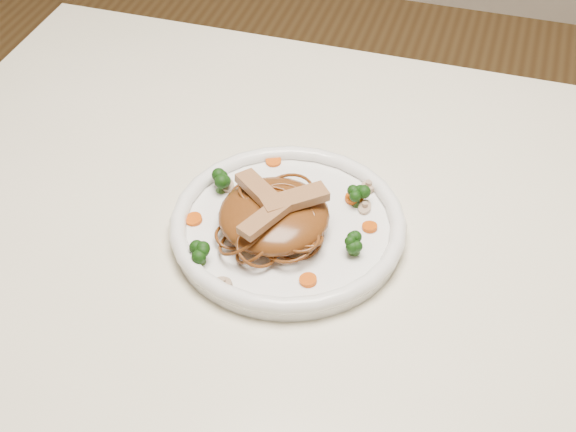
# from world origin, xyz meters

# --- Properties ---
(table) EXTENTS (1.20, 0.80, 0.75)m
(table) POSITION_xyz_m (0.00, 0.00, 0.65)
(table) COLOR white
(table) RESTS_ON ground
(plate) EXTENTS (0.30, 0.30, 0.02)m
(plate) POSITION_xyz_m (-0.06, -0.03, 0.76)
(plate) COLOR white
(plate) RESTS_ON table
(noodle_mound) EXTENTS (0.16, 0.16, 0.04)m
(noodle_mound) POSITION_xyz_m (-0.07, -0.04, 0.79)
(noodle_mound) COLOR brown
(noodle_mound) RESTS_ON plate
(chicken_a) EXTENTS (0.08, 0.07, 0.01)m
(chicken_a) POSITION_xyz_m (-0.05, -0.04, 0.81)
(chicken_a) COLOR tan
(chicken_a) RESTS_ON noodle_mound
(chicken_b) EXTENTS (0.07, 0.06, 0.01)m
(chicken_b) POSITION_xyz_m (-0.09, -0.03, 0.81)
(chicken_b) COLOR tan
(chicken_b) RESTS_ON noodle_mound
(chicken_c) EXTENTS (0.05, 0.07, 0.01)m
(chicken_c) POSITION_xyz_m (-0.07, -0.08, 0.81)
(chicken_c) COLOR tan
(chicken_c) RESTS_ON noodle_mound
(broccoli_0) EXTENTS (0.03, 0.03, 0.03)m
(broccoli_0) POSITION_xyz_m (0.01, 0.03, 0.78)
(broccoli_0) COLOR #15390C
(broccoli_0) RESTS_ON plate
(broccoli_1) EXTENTS (0.03, 0.03, 0.03)m
(broccoli_1) POSITION_xyz_m (-0.16, 0.00, 0.78)
(broccoli_1) COLOR #15390C
(broccoli_1) RESTS_ON plate
(broccoli_2) EXTENTS (0.03, 0.03, 0.03)m
(broccoli_2) POSITION_xyz_m (-0.14, -0.12, 0.78)
(broccoli_2) COLOR #15390C
(broccoli_2) RESTS_ON plate
(broccoli_3) EXTENTS (0.03, 0.03, 0.03)m
(broccoli_3) POSITION_xyz_m (0.02, -0.05, 0.78)
(broccoli_3) COLOR #15390C
(broccoli_3) RESTS_ON plate
(carrot_0) EXTENTS (0.03, 0.03, 0.00)m
(carrot_0) POSITION_xyz_m (0.00, 0.04, 0.77)
(carrot_0) COLOR #ED5808
(carrot_0) RESTS_ON plate
(carrot_1) EXTENTS (0.02, 0.02, 0.00)m
(carrot_1) POSITION_xyz_m (-0.17, -0.06, 0.77)
(carrot_1) COLOR #ED5808
(carrot_1) RESTS_ON plate
(carrot_2) EXTENTS (0.02, 0.02, 0.00)m
(carrot_2) POSITION_xyz_m (0.03, -0.01, 0.77)
(carrot_2) COLOR #ED5808
(carrot_2) RESTS_ON plate
(carrot_3) EXTENTS (0.02, 0.02, 0.00)m
(carrot_3) POSITION_xyz_m (-0.11, 0.08, 0.77)
(carrot_3) COLOR #ED5808
(carrot_3) RESTS_ON plate
(carrot_4) EXTENTS (0.02, 0.02, 0.00)m
(carrot_4) POSITION_xyz_m (-0.01, -0.11, 0.77)
(carrot_4) COLOR #ED5808
(carrot_4) RESTS_ON plate
(mushroom_0) EXTENTS (0.02, 0.02, 0.01)m
(mushroom_0) POSITION_xyz_m (-0.10, -0.14, 0.77)
(mushroom_0) COLOR #C6B194
(mushroom_0) RESTS_ON plate
(mushroom_1) EXTENTS (0.02, 0.02, 0.01)m
(mushroom_1) POSITION_xyz_m (0.02, 0.02, 0.77)
(mushroom_1) COLOR #C6B194
(mushroom_1) RESTS_ON plate
(mushroom_2) EXTENTS (0.04, 0.04, 0.01)m
(mushroom_2) POSITION_xyz_m (-0.15, 0.01, 0.77)
(mushroom_2) COLOR #C6B194
(mushroom_2) RESTS_ON plate
(mushroom_3) EXTENTS (0.03, 0.03, 0.01)m
(mushroom_3) POSITION_xyz_m (0.02, 0.06, 0.77)
(mushroom_3) COLOR #C6B194
(mushroom_3) RESTS_ON plate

